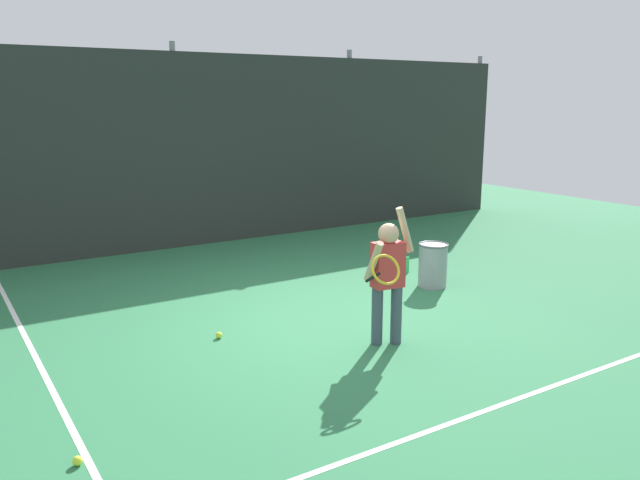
# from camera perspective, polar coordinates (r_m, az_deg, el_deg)

# --- Properties ---
(ground_plane) EXTENTS (20.00, 20.00, 0.00)m
(ground_plane) POSITION_cam_1_polar(r_m,az_deg,el_deg) (7.04, -0.05, -7.03)
(ground_plane) COLOR #2D7247
(court_line_baseline) EXTENTS (9.00, 0.05, 0.00)m
(court_line_baseline) POSITION_cam_1_polar(r_m,az_deg,el_deg) (5.29, 14.95, -14.36)
(court_line_baseline) COLOR white
(court_line_baseline) RESTS_ON ground
(court_line_sideline) EXTENTS (0.05, 9.00, 0.00)m
(court_line_sideline) POSITION_cam_1_polar(r_m,az_deg,el_deg) (7.04, -24.67, -8.18)
(court_line_sideline) COLOR white
(court_line_sideline) RESTS_ON ground
(back_fence_windscreen) EXTENTS (13.57, 0.08, 3.06)m
(back_fence_windscreen) POSITION_cam_1_polar(r_m,az_deg,el_deg) (10.41, -12.52, 7.70)
(back_fence_windscreen) COLOR #282D2B
(back_fence_windscreen) RESTS_ON ground
(fence_post_2) EXTENTS (0.09, 0.09, 3.21)m
(fence_post_2) POSITION_cam_1_polar(r_m,az_deg,el_deg) (10.46, -12.65, 8.12)
(fence_post_2) COLOR slate
(fence_post_2) RESTS_ON ground
(fence_post_3) EXTENTS (0.09, 0.09, 3.21)m
(fence_post_3) POSITION_cam_1_polar(r_m,az_deg,el_deg) (12.00, 2.56, 8.94)
(fence_post_3) COLOR slate
(fence_post_3) RESTS_ON ground
(fence_post_4) EXTENTS (0.09, 0.09, 3.21)m
(fence_post_4) POSITION_cam_1_polar(r_m,az_deg,el_deg) (14.17, 13.77, 9.14)
(fence_post_4) COLOR slate
(fence_post_4) RESTS_ON ground
(tennis_player) EXTENTS (0.77, 0.57, 1.35)m
(tennis_player) POSITION_cam_1_polar(r_m,az_deg,el_deg) (6.14, 6.06, -2.93)
(tennis_player) COLOR #3F4C59
(tennis_player) RESTS_ON ground
(ball_hopper) EXTENTS (0.38, 0.38, 0.56)m
(ball_hopper) POSITION_cam_1_polar(r_m,az_deg,el_deg) (8.26, 10.04, -2.17)
(ball_hopper) COLOR gray
(ball_hopper) RESTS_ON ground
(water_bottle) EXTENTS (0.07, 0.07, 0.22)m
(water_bottle) POSITION_cam_1_polar(r_m,az_deg,el_deg) (8.90, 7.74, -2.20)
(water_bottle) COLOR green
(water_bottle) RESTS_ON ground
(tennis_ball_1) EXTENTS (0.07, 0.07, 0.07)m
(tennis_ball_1) POSITION_cam_1_polar(r_m,az_deg,el_deg) (4.70, -20.84, -17.95)
(tennis_ball_1) COLOR #CCE033
(tennis_ball_1) RESTS_ON ground
(tennis_ball_2) EXTENTS (0.07, 0.07, 0.07)m
(tennis_ball_2) POSITION_cam_1_polar(r_m,az_deg,el_deg) (10.19, 9.43, -0.83)
(tennis_ball_2) COLOR #CCE033
(tennis_ball_2) RESTS_ON ground
(tennis_ball_3) EXTENTS (0.07, 0.07, 0.07)m
(tennis_ball_3) POSITION_cam_1_polar(r_m,az_deg,el_deg) (10.48, 10.29, -0.48)
(tennis_ball_3) COLOR #CCE033
(tennis_ball_3) RESTS_ON ground
(tennis_ball_4) EXTENTS (0.07, 0.07, 0.07)m
(tennis_ball_4) POSITION_cam_1_polar(r_m,az_deg,el_deg) (6.55, -9.01, -8.40)
(tennis_ball_4) COLOR #CCE033
(tennis_ball_4) RESTS_ON ground
(tennis_ball_5) EXTENTS (0.07, 0.07, 0.07)m
(tennis_ball_5) POSITION_cam_1_polar(r_m,az_deg,el_deg) (11.08, 7.57, 0.32)
(tennis_ball_5) COLOR #CCE033
(tennis_ball_5) RESTS_ON ground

